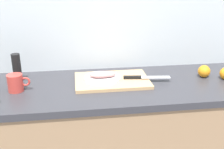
# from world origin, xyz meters

# --- Properties ---
(back_wall) EXTENTS (3.20, 0.05, 2.50)m
(back_wall) POSITION_xyz_m (0.00, 0.33, 1.25)
(back_wall) COLOR silver
(back_wall) RESTS_ON ground_plane
(kitchen_counter) EXTENTS (2.00, 0.60, 0.90)m
(kitchen_counter) POSITION_xyz_m (0.00, 0.00, 0.45)
(kitchen_counter) COLOR #9E7A56
(kitchen_counter) RESTS_ON ground_plane
(cutting_board) EXTENTS (0.45, 0.30, 0.02)m
(cutting_board) POSITION_xyz_m (0.05, 0.04, 0.91)
(cutting_board) COLOR tan
(cutting_board) RESTS_ON kitchen_counter
(white_plate) EXTENTS (0.22, 0.22, 0.01)m
(white_plate) POSITION_xyz_m (-0.01, 0.05, 0.93)
(white_plate) COLOR white
(white_plate) RESTS_ON cutting_board
(fish_fillet) EXTENTS (0.17, 0.07, 0.04)m
(fish_fillet) POSITION_xyz_m (-0.01, 0.05, 0.95)
(fish_fillet) COLOR tan
(fish_fillet) RESTS_ON white_plate
(chef_knife) EXTENTS (0.29, 0.06, 0.02)m
(chef_knife) POSITION_xyz_m (0.23, 0.03, 0.93)
(chef_knife) COLOR silver
(chef_knife) RESTS_ON cutting_board
(coffee_mug_0) EXTENTS (0.13, 0.09, 0.10)m
(coffee_mug_0) POSITION_xyz_m (-0.51, -0.01, 0.95)
(coffee_mug_0) COLOR #CC3F38
(coffee_mug_0) RESTS_ON kitchen_counter
(orange_1) EXTENTS (0.08, 0.08, 0.08)m
(orange_1) POSITION_xyz_m (0.65, 0.05, 0.94)
(orange_1) COLOR orange
(orange_1) RESTS_ON kitchen_counter
(pepper_mill) EXTENTS (0.05, 0.05, 0.18)m
(pepper_mill) POSITION_xyz_m (-0.53, 0.13, 0.99)
(pepper_mill) COLOR black
(pepper_mill) RESTS_ON kitchen_counter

